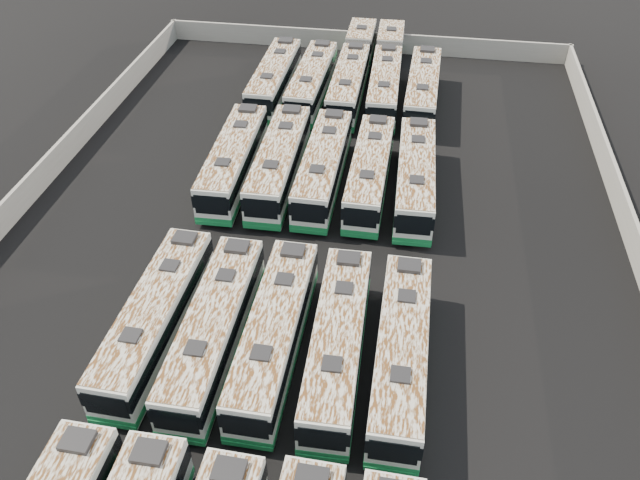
{
  "coord_description": "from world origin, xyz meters",
  "views": [
    {
      "loc": [
        6.16,
        -32.14,
        28.64
      ],
      "look_at": [
        0.88,
        0.13,
        1.6
      ],
      "focal_mm": 35.0,
      "sensor_mm": 36.0,
      "label": 1
    }
  ],
  "objects_px": {
    "bus_midback_far_left": "(234,160)",
    "bus_back_left": "(312,82)",
    "bus_midfront_far_right": "(401,352)",
    "bus_back_far_left": "(274,79)",
    "bus_back_right": "(387,71)",
    "bus_back_far_right": "(422,90)",
    "bus_midfront_far_left": "(156,318)",
    "bus_midback_left": "(279,162)",
    "bus_midback_right": "(370,172)",
    "bus_midfront_right": "(338,343)",
    "bus_midfront_left": "(214,329)",
    "bus_midback_center": "(323,167)",
    "bus_back_center": "(353,70)",
    "bus_midback_far_right": "(415,176)",
    "bus_midfront_center": "(275,333)"
  },
  "relations": [
    {
      "from": "bus_midback_left",
      "to": "bus_back_center",
      "type": "bearing_deg",
      "value": 77.8
    },
    {
      "from": "bus_midback_center",
      "to": "bus_midback_far_right",
      "type": "xyz_separation_m",
      "value": [
        7.21,
        -0.2,
        -0.01
      ]
    },
    {
      "from": "bus_midback_left",
      "to": "bus_midfront_far_right",
      "type": "bearing_deg",
      "value": -59.75
    },
    {
      "from": "bus_midfront_left",
      "to": "bus_midback_center",
      "type": "bearing_deg",
      "value": 79.07
    },
    {
      "from": "bus_midfront_far_left",
      "to": "bus_midfront_right",
      "type": "relative_size",
      "value": 1.01
    },
    {
      "from": "bus_midfront_right",
      "to": "bus_back_far_left",
      "type": "xyz_separation_m",
      "value": [
        -10.87,
        32.51,
        0.05
      ]
    },
    {
      "from": "bus_midback_far_left",
      "to": "bus_midback_right",
      "type": "relative_size",
      "value": 1.03
    },
    {
      "from": "bus_midfront_left",
      "to": "bus_back_far_left",
      "type": "relative_size",
      "value": 0.99
    },
    {
      "from": "bus_midback_right",
      "to": "bus_back_right",
      "type": "distance_m",
      "value": 18.44
    },
    {
      "from": "bus_midfront_right",
      "to": "bus_midback_far_right",
      "type": "xyz_separation_m",
      "value": [
        3.56,
        17.52,
        0.04
      ]
    },
    {
      "from": "bus_back_center",
      "to": "bus_back_far_right",
      "type": "height_order",
      "value": "bus_back_far_right"
    },
    {
      "from": "bus_midfront_left",
      "to": "bus_midback_far_right",
      "type": "xyz_separation_m",
      "value": [
        10.71,
        17.64,
        0.01
      ]
    },
    {
      "from": "bus_midback_left",
      "to": "bus_midback_center",
      "type": "distance_m",
      "value": 3.54
    },
    {
      "from": "bus_midback_right",
      "to": "bus_midfront_right",
      "type": "bearing_deg",
      "value": -89.61
    },
    {
      "from": "bus_midfront_center",
      "to": "bus_midback_far_right",
      "type": "relative_size",
      "value": 0.99
    },
    {
      "from": "bus_midfront_center",
      "to": "bus_midback_right",
      "type": "bearing_deg",
      "value": 78.52
    },
    {
      "from": "bus_midback_center",
      "to": "bus_back_center",
      "type": "distance_m",
      "value": 18.21
    },
    {
      "from": "bus_midfront_left",
      "to": "bus_midback_left",
      "type": "bearing_deg",
      "value": 90.28
    },
    {
      "from": "bus_midback_far_left",
      "to": "bus_back_center",
      "type": "height_order",
      "value": "bus_midback_far_left"
    },
    {
      "from": "bus_midfront_far_left",
      "to": "bus_midfront_far_right",
      "type": "height_order",
      "value": "bus_midfront_far_left"
    },
    {
      "from": "bus_midback_center",
      "to": "bus_back_far_right",
      "type": "distance_m",
      "value": 16.44
    },
    {
      "from": "bus_midback_center",
      "to": "bus_back_right",
      "type": "relative_size",
      "value": 0.65
    },
    {
      "from": "bus_midfront_center",
      "to": "bus_back_far_right",
      "type": "xyz_separation_m",
      "value": [
        7.22,
        32.36,
        0.05
      ]
    },
    {
      "from": "bus_midfront_center",
      "to": "bus_midback_far_right",
      "type": "height_order",
      "value": "bus_midback_far_right"
    },
    {
      "from": "bus_midback_left",
      "to": "bus_back_far_right",
      "type": "xyz_separation_m",
      "value": [
        10.75,
        14.75,
        -0.02
      ]
    },
    {
      "from": "bus_back_right",
      "to": "bus_back_far_right",
      "type": "height_order",
      "value": "bus_back_far_right"
    },
    {
      "from": "bus_back_right",
      "to": "bus_midback_left",
      "type": "bearing_deg",
      "value": -112.33
    },
    {
      "from": "bus_midback_far_left",
      "to": "bus_midfront_far_left",
      "type": "bearing_deg",
      "value": -91.25
    },
    {
      "from": "bus_midfront_left",
      "to": "bus_midfront_right",
      "type": "relative_size",
      "value": 1.01
    },
    {
      "from": "bus_midfront_right",
      "to": "bus_back_far_right",
      "type": "bearing_deg",
      "value": 82.53
    },
    {
      "from": "bus_midback_right",
      "to": "bus_back_far_right",
      "type": "relative_size",
      "value": 0.97
    },
    {
      "from": "bus_midfront_left",
      "to": "bus_midback_center",
      "type": "distance_m",
      "value": 18.19
    },
    {
      "from": "bus_midfront_left",
      "to": "bus_midback_far_left",
      "type": "height_order",
      "value": "bus_midback_far_left"
    },
    {
      "from": "bus_midfront_left",
      "to": "bus_midfront_center",
      "type": "bearing_deg",
      "value": 4.28
    },
    {
      "from": "bus_midback_center",
      "to": "bus_back_left",
      "type": "xyz_separation_m",
      "value": [
        -3.47,
        14.74,
        -0.01
      ]
    },
    {
      "from": "bus_midfront_far_right",
      "to": "bus_midback_far_right",
      "type": "relative_size",
      "value": 0.98
    },
    {
      "from": "bus_midfront_far_right",
      "to": "bus_midback_far_right",
      "type": "height_order",
      "value": "bus_midback_far_right"
    },
    {
      "from": "bus_midfront_far_left",
      "to": "bus_back_center",
      "type": "bearing_deg",
      "value": 79.91
    },
    {
      "from": "bus_midback_left",
      "to": "bus_midback_right",
      "type": "height_order",
      "value": "bus_midback_left"
    },
    {
      "from": "bus_midfront_far_right",
      "to": "bus_back_far_left",
      "type": "distance_m",
      "value": 35.68
    },
    {
      "from": "bus_back_center",
      "to": "bus_back_left",
      "type": "bearing_deg",
      "value": -136.05
    },
    {
      "from": "bus_midfront_far_left",
      "to": "bus_back_far_left",
      "type": "height_order",
      "value": "bus_back_far_left"
    },
    {
      "from": "bus_midback_far_left",
      "to": "bus_back_left",
      "type": "relative_size",
      "value": 1.01
    },
    {
      "from": "bus_midfront_right",
      "to": "bus_back_left",
      "type": "relative_size",
      "value": 0.98
    },
    {
      "from": "bus_midfront_center",
      "to": "bus_midback_center",
      "type": "bearing_deg",
      "value": 90.4
    },
    {
      "from": "bus_midback_far_right",
      "to": "bus_back_far_right",
      "type": "relative_size",
      "value": 0.99
    },
    {
      "from": "bus_midfront_far_right",
      "to": "bus_back_center",
      "type": "height_order",
      "value": "bus_back_center"
    },
    {
      "from": "bus_midback_far_left",
      "to": "bus_midback_left",
      "type": "xyz_separation_m",
      "value": [
        3.66,
        0.22,
        0.03
      ]
    },
    {
      "from": "bus_back_far_left",
      "to": "bus_midback_right",
      "type": "bearing_deg",
      "value": -53.43
    },
    {
      "from": "bus_back_left",
      "to": "bus_back_far_left",
      "type": "bearing_deg",
      "value": -179.44
    }
  ]
}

